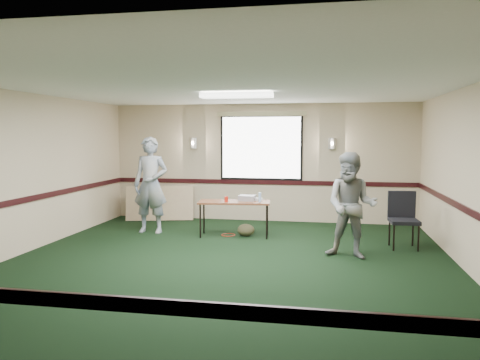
% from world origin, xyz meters
% --- Properties ---
extents(ground, '(8.00, 8.00, 0.00)m').
position_xyz_m(ground, '(0.00, 0.00, 0.00)').
color(ground, black).
rests_on(ground, ground).
extents(room_shell, '(8.00, 8.02, 8.00)m').
position_xyz_m(room_shell, '(0.00, 2.12, 1.58)').
color(room_shell, '#CCB093').
rests_on(room_shell, ground).
extents(folding_table, '(1.44, 0.69, 0.70)m').
position_xyz_m(folding_table, '(-0.28, 2.19, 0.64)').
color(folding_table, '#543018').
rests_on(folding_table, ground).
extents(projector, '(0.34, 0.29, 0.11)m').
position_xyz_m(projector, '(-0.04, 2.31, 0.75)').
color(projector, gray).
rests_on(projector, folding_table).
extents(game_console, '(0.22, 0.19, 0.05)m').
position_xyz_m(game_console, '(0.15, 2.41, 0.72)').
color(game_console, silver).
rests_on(game_console, folding_table).
extents(red_cup, '(0.07, 0.07, 0.11)m').
position_xyz_m(red_cup, '(-0.41, 2.07, 0.75)').
color(red_cup, '#AD180B').
rests_on(red_cup, folding_table).
extents(water_bottle, '(0.06, 0.06, 0.19)m').
position_xyz_m(water_bottle, '(0.23, 2.17, 0.79)').
color(water_bottle, '#81A9D4').
rests_on(water_bottle, folding_table).
extents(duffel_bag, '(0.41, 0.36, 0.24)m').
position_xyz_m(duffel_bag, '(-0.06, 2.24, 0.12)').
color(duffel_bag, '#473E29').
rests_on(duffel_bag, ground).
extents(cable_coil, '(0.36, 0.36, 0.01)m').
position_xyz_m(cable_coil, '(-0.41, 2.25, 0.01)').
color(cable_coil, red).
rests_on(cable_coil, ground).
extents(folded_table, '(1.57, 0.60, 0.80)m').
position_xyz_m(folded_table, '(-2.33, 3.60, 0.40)').
color(folded_table, tan).
rests_on(folded_table, ground).
extents(conference_chair, '(0.51, 0.53, 0.99)m').
position_xyz_m(conference_chair, '(2.83, 1.85, 0.58)').
color(conference_chair, black).
rests_on(conference_chair, ground).
extents(person_left, '(0.72, 0.47, 1.95)m').
position_xyz_m(person_left, '(-2.02, 2.25, 0.98)').
color(person_left, '#3E5988').
rests_on(person_left, ground).
extents(person_right, '(0.96, 0.82, 1.71)m').
position_xyz_m(person_right, '(1.89, 0.93, 0.85)').
color(person_right, slate).
rests_on(person_right, ground).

